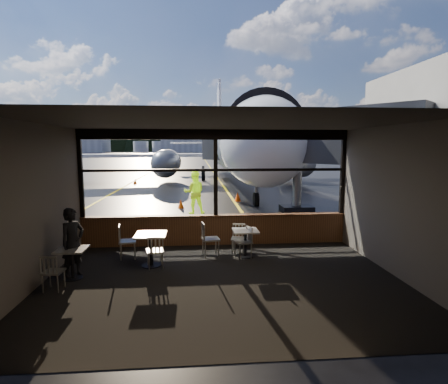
{
  "coord_description": "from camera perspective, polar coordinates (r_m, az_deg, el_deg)",
  "views": [
    {
      "loc": [
        -0.59,
        -10.46,
        2.99
      ],
      "look_at": [
        0.34,
        1.0,
        1.5
      ],
      "focal_mm": 28.0,
      "sensor_mm": 36.0,
      "label": 1
    }
  ],
  "objects": [
    {
      "name": "hangar_left",
      "position": [
        202.73,
        -24.87,
        7.43
      ],
      "size": [
        45.0,
        18.0,
        11.0
      ],
      "primitive_type": null,
      "color": "silver",
      "rests_on": "ground_plane"
    },
    {
      "name": "hangar_right",
      "position": [
        197.99,
        13.33,
        8.07
      ],
      "size": [
        50.0,
        20.0,
        12.0
      ],
      "primitive_type": null,
      "color": "silver",
      "rests_on": "ground_plane"
    },
    {
      "name": "ceiling",
      "position": [
        7.51,
        -0.09,
        11.27
      ],
      "size": [
        8.0,
        6.0,
        0.04
      ],
      "primitive_type": "cube",
      "color": "#38332D",
      "rests_on": "ground"
    },
    {
      "name": "chair_near_e",
      "position": [
        9.53,
        3.12,
        -8.21
      ],
      "size": [
        0.59,
        0.59,
        0.86
      ],
      "primitive_type": null,
      "rotation": [
        0.0,
        0.0,
        1.87
      ],
      "color": "#B3ADA2",
      "rests_on": "carpet_floor"
    },
    {
      "name": "window_transom",
      "position": [
        10.5,
        -1.39,
        3.61
      ],
      "size": [
        8.0,
        0.1,
        0.08
      ],
      "primitive_type": "cube",
      "color": "black",
      "rests_on": "ground"
    },
    {
      "name": "mullion_centre",
      "position": [
        10.51,
        -1.38,
        3.07
      ],
      "size": [
        0.12,
        0.12,
        2.6
      ],
      "primitive_type": "cube",
      "color": "black",
      "rests_on": "ground"
    },
    {
      "name": "chair_left_s",
      "position": [
        8.27,
        -26.1,
        -11.66
      ],
      "size": [
        0.47,
        0.47,
        0.8
      ],
      "primitive_type": null,
      "rotation": [
        0.0,
        0.0,
        -0.08
      ],
      "color": "#BDB7AB",
      "rests_on": "carpet_floor"
    },
    {
      "name": "airliner",
      "position": [
        30.6,
        1.27,
        12.78
      ],
      "size": [
        32.12,
        38.5,
        11.73
      ],
      "primitive_type": null,
      "rotation": [
        0.0,
        0.0,
        -0.0
      ],
      "color": "white",
      "rests_on": "ground_plane"
    },
    {
      "name": "fuel_tank_b",
      "position": [
        193.44,
        -10.47,
        7.28
      ],
      "size": [
        8.0,
        8.0,
        6.0
      ],
      "primitive_type": "cylinder",
      "color": "silver",
      "rests_on": "ground_plane"
    },
    {
      "name": "mullion_left",
      "position": [
        11.02,
        -22.38,
        2.71
      ],
      "size": [
        0.12,
        0.12,
        2.6
      ],
      "primitive_type": "cube",
      "color": "black",
      "rests_on": "ground"
    },
    {
      "name": "mullion_right",
      "position": [
        11.44,
        18.82,
        3.02
      ],
      "size": [
        0.12,
        0.12,
        2.6
      ],
      "primitive_type": "cube",
      "color": "black",
      "rests_on": "ground"
    },
    {
      "name": "cone_extra",
      "position": [
        17.27,
        -7.07,
        -1.91
      ],
      "size": [
        0.31,
        0.31,
        0.43
      ],
      "primitive_type": "cone",
      "color": "red",
      "rests_on": "ground_plane"
    },
    {
      "name": "fuel_tank_c",
      "position": [
        192.69,
        -7.49,
        7.33
      ],
      "size": [
        8.0,
        8.0,
        6.0
      ],
      "primitive_type": "cylinder",
      "color": "silver",
      "rests_on": "ground_plane"
    },
    {
      "name": "cone_nose",
      "position": [
        19.27,
        2.23,
        -0.77
      ],
      "size": [
        0.37,
        0.37,
        0.51
      ],
      "primitive_type": "cone",
      "color": "orange",
      "rests_on": "ground_plane"
    },
    {
      "name": "treeline",
      "position": [
        220.49,
        -4.52,
        8.15
      ],
      "size": [
        360.0,
        3.0,
        12.0
      ],
      "primitive_type": "cube",
      "color": "black",
      "rests_on": "ground_plane"
    },
    {
      "name": "ground_plane",
      "position": [
        130.5,
        -4.39,
        6.06
      ],
      "size": [
        520.0,
        520.0,
        0.0
      ],
      "primitive_type": "plane",
      "color": "black",
      "rests_on": "ground"
    },
    {
      "name": "passenger",
      "position": [
        8.8,
        -23.46,
        -7.61
      ],
      "size": [
        0.65,
        0.7,
        1.62
      ],
      "primitive_type": "imported",
      "rotation": [
        0.0,
        0.0,
        0.97
      ],
      "color": "black",
      "rests_on": "carpet_floor"
    },
    {
      "name": "cafe_table_mid",
      "position": [
        9.08,
        -11.81,
        -9.25
      ],
      "size": [
        0.75,
        0.75,
        0.83
      ],
      "primitive_type": null,
      "color": "#A9A59C",
      "rests_on": "carpet_floor"
    },
    {
      "name": "chair_near_n",
      "position": [
        9.94,
        2.37,
        -7.65
      ],
      "size": [
        0.53,
        0.53,
        0.83
      ],
      "primitive_type": null,
      "rotation": [
        0.0,
        0.0,
        2.94
      ],
      "color": "#B7B3A5",
      "rests_on": "carpet_floor"
    },
    {
      "name": "chair_near_w",
      "position": [
        9.65,
        -2.2,
        -7.73
      ],
      "size": [
        0.59,
        0.59,
        0.95
      ],
      "primitive_type": null,
      "rotation": [
        0.0,
        0.0,
        -1.42
      ],
      "color": "#ACA79B",
      "rests_on": "carpet_floor"
    },
    {
      "name": "jet_bridge",
      "position": [
        16.52,
        10.11,
        4.78
      ],
      "size": [
        8.52,
        10.41,
        4.54
      ],
      "primitive_type": null,
      "color": "#2E2E31",
      "rests_on": "ground_plane"
    },
    {
      "name": "cafe_table_near",
      "position": [
        9.65,
        3.5,
        -8.37
      ],
      "size": [
        0.68,
        0.68,
        0.75
      ],
      "primitive_type": null,
      "color": "#A49F97",
      "rests_on": "carpet_floor"
    },
    {
      "name": "cone_wing",
      "position": [
        29.19,
        -14.3,
        1.71
      ],
      "size": [
        0.31,
        0.31,
        0.43
      ],
      "primitive_type": "cone",
      "color": "orange",
      "rests_on": "ground_plane"
    },
    {
      "name": "wall_back",
      "position": [
        4.67,
        2.86,
        -8.04
      ],
      "size": [
        8.0,
        0.04,
        3.5
      ],
      "primitive_type": "cube",
      "color": "#534A42",
      "rests_on": "ground"
    },
    {
      "name": "hangar_mid",
      "position": [
        195.48,
        -4.5,
        7.96
      ],
      "size": [
        38.0,
        15.0,
        10.0
      ],
      "primitive_type": null,
      "color": "silver",
      "rests_on": "ground_plane"
    },
    {
      "name": "window_sill",
      "position": [
        10.79,
        -1.36,
        -6.24
      ],
      "size": [
        8.0,
        0.28,
        0.9
      ],
      "primitive_type": "cube",
      "color": "#522E19",
      "rests_on": "ground"
    },
    {
      "name": "carpet_floor",
      "position": [
        8.06,
        -0.08,
        -14.32
      ],
      "size": [
        8.0,
        6.0,
        0.01
      ],
      "primitive_type": "cube",
      "color": "black",
      "rests_on": "ground"
    },
    {
      "name": "wall_right",
      "position": [
        8.85,
        26.7,
        -1.47
      ],
      "size": [
        0.04,
        6.0,
        3.5
      ],
      "primitive_type": "cube",
      "color": "#534A42",
      "rests_on": "ground"
    },
    {
      "name": "wall_left",
      "position": [
        8.3,
        -28.82,
        -2.14
      ],
      "size": [
        0.04,
        6.0,
        3.5
      ],
      "primitive_type": "cube",
      "color": "#534A42",
      "rests_on": "ground"
    },
    {
      "name": "ground_crew",
      "position": [
        15.73,
        -4.87,
        -0.06
      ],
      "size": [
        0.98,
        0.78,
        1.92
      ],
      "primitive_type": "imported",
      "rotation": [
        0.0,
        0.0,
        3.21
      ],
      "color": "#BFF219",
      "rests_on": "ground_plane"
    },
    {
      "name": "window_header",
      "position": [
        10.49,
        -1.4,
        9.34
      ],
      "size": [
        8.0,
        0.18,
        0.3
      ],
      "primitive_type": "cube",
      "color": "black",
      "rests_on": "ground"
    },
    {
      "name": "chair_mid_s",
      "position": [
        8.93,
        -11.19,
        -9.47
      ],
      "size": [
        0.55,
        0.55,
        0.85
      ],
      "primitive_type": null,
      "rotation": [
        0.0,
        0.0,
        0.2
      ],
      "color": "#B3AEA1",
      "rests_on": "carpet_floor"
    },
    {
      "name": "cafe_table_left",
      "position": [
        8.79,
        -23.52,
        -10.72
      ],
      "size": [
        0.64,
        0.64,
        0.71
      ],
      "primitive_type": null,
      "color": "#AAA59C",
      "rests_on": "carpet_floor"
    },
    {
      "name": "fuel_tank_a",
      "position": [
        194.7,
        -13.42,
        7.2
      ],
      "size": [
        8.0,
        8.0,
        6.0
      ],
      "primitive_type": "cylinder",
      "color": "silver",
      "rests_on": "ground_plane"
    },
    {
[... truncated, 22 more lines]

